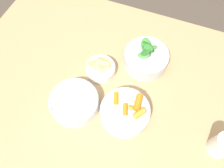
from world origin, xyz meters
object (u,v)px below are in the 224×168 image
at_px(bowl_beans_hotdog, 75,103).
at_px(cup, 222,145).
at_px(bowl_greens, 146,58).
at_px(bowl_cookies, 101,68).
at_px(bowl_carrots, 125,112).

bearing_deg(bowl_beans_hotdog, cup, -176.56).
bearing_deg(bowl_greens, bowl_cookies, 34.13).
height_order(bowl_greens, bowl_beans_hotdog, bowl_greens).
relative_size(bowl_beans_hotdog, cup, 1.90).
bearing_deg(bowl_greens, bowl_carrots, 90.06).
bearing_deg(bowl_carrots, bowl_cookies, -42.38).
xyz_separation_m(bowl_carrots, bowl_beans_hotdog, (0.18, 0.03, -0.01)).
bearing_deg(cup, bowl_cookies, -16.15).
bearing_deg(bowl_beans_hotdog, bowl_cookies, -100.38).
xyz_separation_m(bowl_carrots, bowl_greens, (0.00, -0.24, 0.01)).
bearing_deg(cup, bowl_beans_hotdog, 3.44).
bearing_deg(bowl_greens, cup, 143.58).
distance_m(bowl_beans_hotdog, cup, 0.51).
relative_size(bowl_cookies, cup, 1.28).
relative_size(bowl_greens, bowl_cookies, 1.47).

